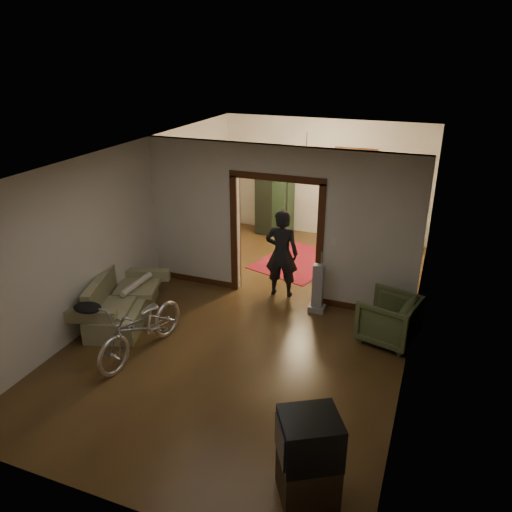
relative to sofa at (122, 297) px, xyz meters
The scene contains 24 objects.
floor 2.42m from the sofa, 25.57° to the left, with size 5.00×8.50×0.01m, color #3A2612.
ceiling 3.38m from the sofa, 25.57° to the left, with size 5.00×8.50×0.01m, color white.
wall_back 5.79m from the sofa, 67.84° to the left, with size 5.00×0.02×2.80m, color beige.
wall_left 1.47m from the sofa, 108.79° to the left, with size 0.02×8.50×2.80m, color beige.
wall_right 4.86m from the sofa, 12.47° to the left, with size 0.02×8.50×2.80m, color beige.
partition_wall 2.96m from the sofa, 39.60° to the left, with size 5.00×0.14×2.80m, color beige.
door_casing 2.87m from the sofa, 39.60° to the left, with size 1.74×0.20×2.32m, color #3A1C0D.
far_window 6.07m from the sofa, 61.45° to the left, with size 0.98×0.06×1.28m, color black.
chandelier 4.57m from the sofa, 58.65° to the left, with size 0.24×0.24×0.24m, color #FFE0A5.
light_switch 3.72m from the sofa, 28.03° to the left, with size 0.08×0.01×0.12m, color silver.
sofa is the anchor object (origin of this frame).
rolled_paper 0.34m from the sofa, 71.57° to the left, with size 0.11×0.11×0.84m, color beige.
jacket 0.95m from the sofa, 86.86° to the right, with size 0.45×0.33×0.13m, color black.
bicycle 1.22m from the sofa, 41.17° to the right, with size 0.62×1.78×0.94m, color silver.
armchair 4.40m from the sofa, 12.17° to the left, with size 0.81×0.83×0.76m, color #495630.
tv_stand 4.61m from the sofa, 31.51° to the right, with size 0.57×0.52×0.52m, color black.
crt_tv 4.62m from the sofa, 31.51° to the right, with size 0.59×0.52×0.50m, color black.
vacuum 3.35m from the sofa, 25.26° to the left, with size 0.27×0.22×0.90m, color gray.
person 2.91m from the sofa, 39.16° to the left, with size 0.61×0.40×1.67m, color black.
oriental_rug 4.01m from the sofa, 57.99° to the left, with size 1.45×1.90×0.01m, color maroon.
locker 5.02m from the sofa, 78.16° to the left, with size 0.85×0.47×1.71m, color #1D301E.
globe 5.23m from the sofa, 78.16° to the left, with size 0.27×0.27×0.27m, color #1E5972.
desk 5.69m from the sofa, 53.89° to the left, with size 0.96×0.54×0.71m, color black.
desk_chair 5.35m from the sofa, 57.54° to the left, with size 0.40×0.40×0.91m, color black.
Camera 1 is at (2.66, -7.20, 4.34)m, focal length 35.00 mm.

